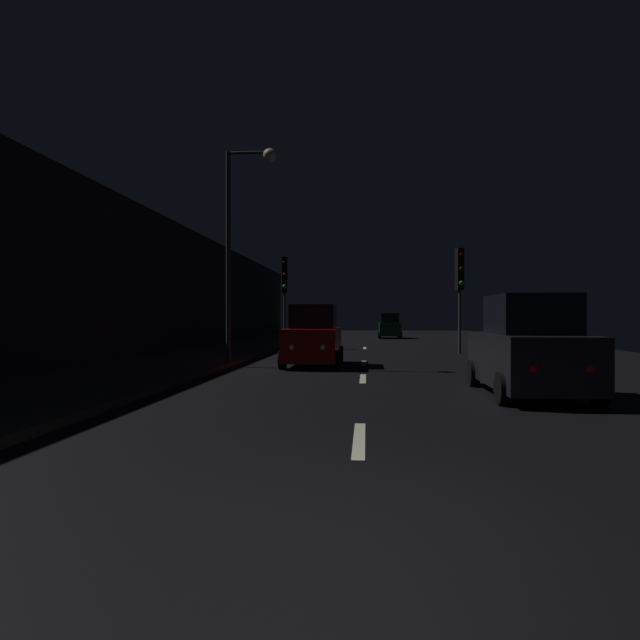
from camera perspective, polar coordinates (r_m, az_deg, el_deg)
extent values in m
cube|color=black|center=(28.95, 4.63, -3.02)|extent=(25.60, 84.00, 0.02)
cube|color=#33302D|center=(29.71, -8.22, -2.77)|extent=(4.40, 84.00, 0.15)
cube|color=black|center=(27.09, -15.28, 3.26)|extent=(0.80, 63.00, 6.13)
cube|color=beige|center=(7.58, 4.07, -12.18)|extent=(0.16, 2.20, 0.01)
cube|color=beige|center=(14.88, 4.44, -6.05)|extent=(0.16, 2.20, 0.01)
cube|color=beige|center=(19.87, 4.54, -4.46)|extent=(0.16, 2.20, 0.01)
cube|color=beige|center=(29.75, 4.64, -2.90)|extent=(0.16, 2.20, 0.01)
cylinder|color=#38383A|center=(25.83, 14.19, -0.19)|extent=(0.12, 0.12, 2.89)
cube|color=black|center=(25.92, 14.20, 5.10)|extent=(0.38, 0.40, 1.90)
sphere|color=black|center=(25.82, 14.36, 6.53)|extent=(0.22, 0.22, 0.22)
sphere|color=black|center=(25.76, 14.35, 5.13)|extent=(0.22, 0.22, 0.22)
sphere|color=#19D84C|center=(25.71, 14.35, 3.73)|extent=(0.22, 0.22, 0.22)
cylinder|color=#38383A|center=(29.76, -3.67, -0.03)|extent=(0.12, 0.12, 2.99)
cube|color=black|center=(29.85, -3.68, 4.66)|extent=(0.36, 0.39, 1.90)
sphere|color=black|center=(29.73, -3.67, 5.91)|extent=(0.22, 0.22, 0.22)
sphere|color=black|center=(29.67, -3.67, 4.69)|extent=(0.22, 0.22, 0.22)
sphere|color=#19D84C|center=(29.63, -3.67, 3.47)|extent=(0.22, 0.22, 0.22)
cylinder|color=#2D2D30|center=(18.78, -9.44, 6.20)|extent=(0.16, 0.16, 7.17)
cylinder|color=#2D2D30|center=(19.31, -7.34, 16.74)|extent=(1.40, 0.10, 0.10)
sphere|color=beige|center=(19.15, -5.20, 16.57)|extent=(0.44, 0.44, 0.44)
cube|color=maroon|center=(18.84, -0.69, -2.48)|extent=(1.73, 4.03, 1.06)
cube|color=black|center=(18.96, -0.65, 0.36)|extent=(1.47, 2.02, 0.81)
cylinder|color=black|center=(17.40, 1.64, -4.14)|extent=(0.21, 0.61, 0.61)
cylinder|color=black|center=(17.57, -3.89, -4.10)|extent=(0.21, 0.61, 0.61)
cylinder|color=black|center=(20.21, 2.09, -3.53)|extent=(0.21, 0.61, 0.61)
cylinder|color=black|center=(20.36, -2.69, -3.50)|extent=(0.21, 0.61, 0.61)
sphere|color=white|center=(16.83, 0.27, -2.80)|extent=(0.17, 0.17, 0.17)
sphere|color=white|center=(16.93, -2.94, -2.78)|extent=(0.17, 0.17, 0.17)
sphere|color=red|center=(20.77, 1.14, -2.22)|extent=(0.17, 0.17, 0.17)
sphere|color=red|center=(20.85, -1.47, -2.21)|extent=(0.17, 0.17, 0.17)
cube|color=black|center=(12.50, 20.65, -3.81)|extent=(1.76, 4.10, 1.07)
cube|color=black|center=(12.33, 20.85, 0.54)|extent=(1.49, 2.05, 0.82)
cylinder|color=black|center=(13.74, 15.53, -5.30)|extent=(0.21, 0.63, 0.63)
cylinder|color=black|center=(14.16, 22.43, -5.14)|extent=(0.21, 0.63, 0.63)
cylinder|color=black|center=(10.95, 18.35, -6.72)|extent=(0.21, 0.63, 0.63)
cylinder|color=black|center=(11.47, 26.80, -6.41)|extent=(0.21, 0.63, 0.63)
sphere|color=slate|center=(14.34, 16.59, -3.29)|extent=(0.18, 0.18, 0.18)
sphere|color=slate|center=(14.57, 20.33, -3.24)|extent=(0.18, 0.18, 0.18)
sphere|color=red|center=(10.44, 21.11, -4.61)|extent=(0.18, 0.18, 0.18)
sphere|color=red|center=(10.75, 26.08, -4.48)|extent=(0.18, 0.18, 0.18)
cube|color=#0F3819|center=(44.41, 7.18, -0.96)|extent=(1.65, 3.85, 1.01)
cube|color=black|center=(44.26, 7.19, 0.19)|extent=(1.40, 1.93, 0.77)
cylinder|color=black|center=(45.74, 6.09, -1.44)|extent=(0.20, 0.59, 0.59)
cylinder|color=black|center=(45.81, 8.12, -1.44)|extent=(0.20, 0.59, 0.59)
cylinder|color=black|center=(43.05, 6.17, -1.55)|extent=(0.20, 0.59, 0.59)
cylinder|color=black|center=(43.12, 8.32, -1.55)|extent=(0.20, 0.59, 0.59)
sphere|color=slate|center=(46.28, 6.52, -0.91)|extent=(0.17, 0.17, 0.17)
sphere|color=slate|center=(46.32, 7.64, -0.91)|extent=(0.17, 0.17, 0.17)
sphere|color=red|center=(42.51, 6.67, -1.01)|extent=(0.17, 0.17, 0.17)
sphere|color=red|center=(42.55, 7.89, -1.01)|extent=(0.17, 0.17, 0.17)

